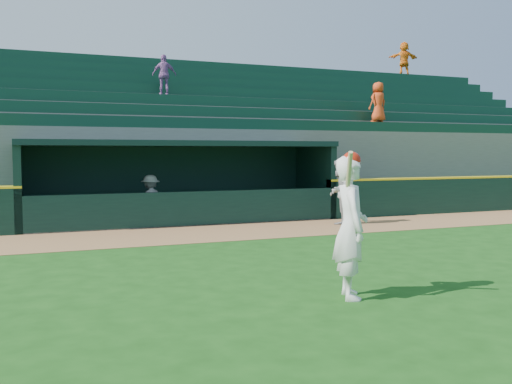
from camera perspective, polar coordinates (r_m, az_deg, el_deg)
ground at (r=10.49m, az=3.32°, el=-7.67°), size 120.00×120.00×0.00m
warning_track at (r=15.00m, az=-4.76°, el=-4.12°), size 40.00×3.00×0.01m
dugout_player_front at (r=16.94m, az=8.38°, el=0.03°), size 1.18×1.15×1.92m
dugout_player_inside at (r=17.02m, az=-10.51°, el=-0.76°), size 1.07×0.85×1.46m
dugout at (r=17.85m, az=-7.77°, el=1.51°), size 9.40×2.80×2.46m
stands at (r=22.29m, az=-10.77°, el=4.65°), size 34.50×6.25×7.58m
batter_at_plate at (r=8.38m, az=9.45°, el=-3.32°), size 0.71×0.90×2.15m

